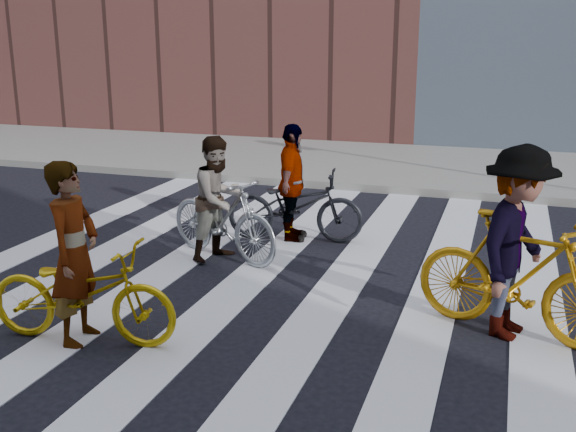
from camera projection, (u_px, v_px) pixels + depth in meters
The scene contains 11 objects.
ground at pixel (292, 285), 8.00m from camera, with size 100.00×100.00×0.00m, color black.
sidewalk_far at pixel (397, 165), 14.85m from camera, with size 100.00×5.00×0.15m, color gray.
zebra_crosswalk at pixel (292, 284), 7.99m from camera, with size 8.25×10.00×0.01m.
bike_yellow_left at pixel (82, 293), 6.41m from camera, with size 0.66×1.89×0.99m, color #C8A30B.
bike_silver_mid at pixel (223, 217), 8.78m from camera, with size 0.53×1.89×1.14m, color #979BA0.
bike_yellow_right at pixel (519, 276), 6.50m from camera, with size 0.58×2.05×1.23m, color #CA840B.
bike_dark_rear at pixel (295, 206), 9.59m from camera, with size 0.68×1.95×1.02m, color black.
rider_left at pixel (74, 254), 6.32m from camera, with size 0.65×0.42×1.77m, color slate.
rider_mid at pixel (219, 198), 8.73m from camera, with size 0.79×0.62×1.63m, color slate.
rider_right at pixel (516, 243), 6.43m from camera, with size 1.22×0.70×1.90m, color slate.
rider_rear at pixel (292, 183), 9.52m from camera, with size 0.98×0.41×1.68m, color slate.
Camera 1 is at (2.31, -7.14, 2.88)m, focal length 42.00 mm.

